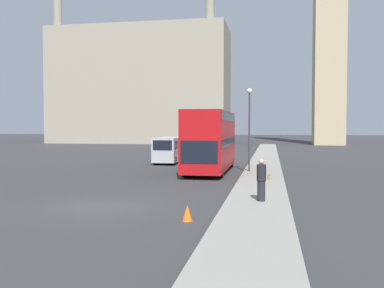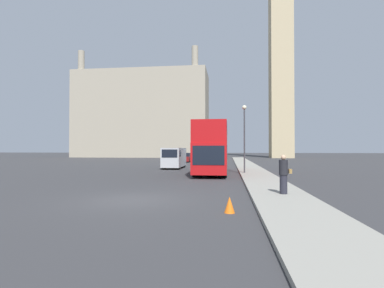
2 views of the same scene
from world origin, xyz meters
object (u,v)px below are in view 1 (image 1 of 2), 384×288
object	(u,v)px
white_van	(170,149)
red_double_decker_bus	(211,138)
street_lamp	(249,117)
pedestrian	(261,180)
parked_sedan	(191,147)

from	to	relation	value
white_van	red_double_decker_bus	bearing A→B (deg)	-55.09
red_double_decker_bus	street_lamp	distance (m)	3.18
white_van	street_lamp	bearing A→B (deg)	-44.22
pedestrian	parked_sedan	distance (m)	35.88
white_van	street_lamp	xyz separation A→B (m)	(7.29, -7.09, 2.67)
white_van	parked_sedan	size ratio (longest dim) A/B	1.27
red_double_decker_bus	pedestrian	size ratio (longest dim) A/B	5.81
red_double_decker_bus	pedestrian	xyz separation A→B (m)	(3.83, -12.30, -1.36)
parked_sedan	red_double_decker_bus	bearing A→B (deg)	-75.95
white_van	parked_sedan	distance (m)	15.84
parked_sedan	white_van	bearing A→B (deg)	-86.25
street_lamp	red_double_decker_bus	bearing A→B (deg)	168.22
white_van	pedestrian	bearing A→B (deg)	-66.00
street_lamp	pedestrian	bearing A→B (deg)	-84.68
white_van	pedestrian	world-z (taller)	white_van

